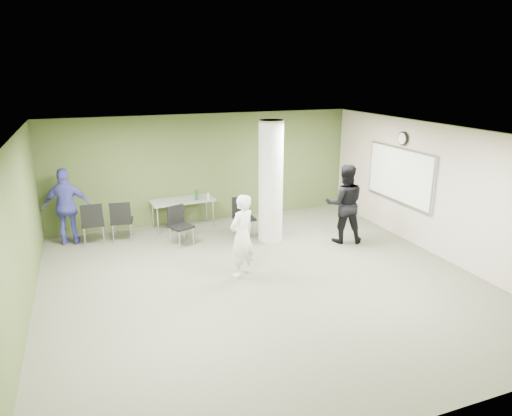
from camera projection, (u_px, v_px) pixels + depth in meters
name	position (u px, v px, depth m)	size (l,w,h in m)	color
floor	(262.00, 281.00, 8.67)	(8.00, 8.00, 0.00)	#585646
ceiling	(262.00, 134.00, 7.86)	(8.00, 8.00, 0.00)	white
wall_back	(206.00, 168.00, 11.84)	(8.00, 0.02, 2.80)	#495F2C
wall_left	(17.00, 239.00, 6.90)	(0.02, 8.00, 2.80)	#495F2C
wall_right_cream	(438.00, 191.00, 9.62)	(0.02, 8.00, 2.80)	#C0B49F
column	(271.00, 182.00, 10.39)	(0.56, 0.56, 2.80)	silver
whiteboard	(399.00, 175.00, 10.64)	(0.05, 2.30, 1.30)	silver
wall_clock	(403.00, 139.00, 10.39)	(0.06, 0.32, 0.32)	black
folding_table	(183.00, 202.00, 11.39)	(1.61, 0.79, 0.99)	gray
wastebasket	(176.00, 225.00, 11.39)	(0.24, 0.24, 0.28)	#4C4C4C
chair_back_left	(92.00, 220.00, 10.33)	(0.50, 0.50, 0.99)	black
chair_back_right	(121.00, 218.00, 10.53)	(0.56, 0.56, 0.97)	black
chair_table_left	(179.00, 222.00, 10.37)	(0.59, 0.59, 0.91)	black
chair_table_right	(243.00, 214.00, 10.92)	(0.47, 0.47, 0.94)	black
woman_white	(242.00, 236.00, 8.69)	(0.60, 0.39, 1.63)	white
man_black	(345.00, 204.00, 10.43)	(0.89, 0.69, 1.83)	black
man_blue	(67.00, 207.00, 10.30)	(1.04, 0.43, 1.77)	#4649AF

